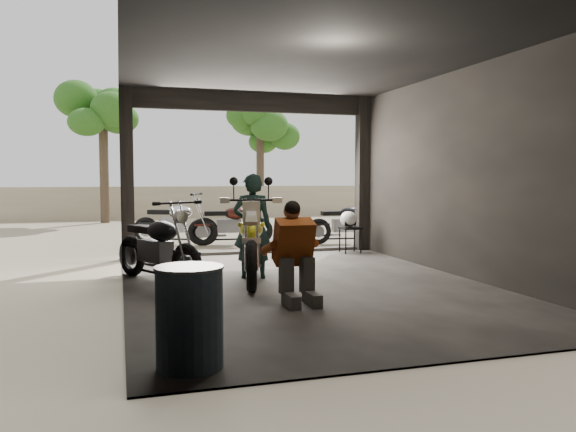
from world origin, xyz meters
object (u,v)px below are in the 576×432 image
oil_drum (190,319)px  outside_bike_a (175,219)px  left_bike (157,241)px  outside_bike_b (231,220)px  outside_bike_c (346,219)px  sign_post (395,181)px  main_bike (251,239)px  rider (252,227)px  stool (350,231)px  mechanic (297,255)px  helmet (348,219)px

oil_drum → outside_bike_a: bearing=85.4°
left_bike → outside_bike_b: bearing=35.9°
outside_bike_c → sign_post: 1.45m
main_bike → rider: (0.09, 0.28, 0.16)m
main_bike → stool: (2.63, 2.49, -0.18)m
left_bike → oil_drum: size_ratio=2.16×
sign_post → stool: bearing=-145.7°
mechanic → oil_drum: (-1.54, -2.00, -0.19)m
outside_bike_b → outside_bike_c: 2.67m
left_bike → outside_bike_a: 4.63m
outside_bike_b → stool: size_ratio=3.14×
rider → mechanic: 1.80m
outside_bike_a → outside_bike_c: 3.95m
outside_bike_b → mechanic: size_ratio=1.40×
stool → helmet: size_ratio=1.52×
main_bike → outside_bike_a: 5.05m
mechanic → rider: bearing=95.0°
main_bike → outside_bike_a: (-0.63, 5.01, -0.05)m
rider → helmet: bearing=-124.4°
outside_bike_a → rider: 4.79m
main_bike → stool: bearing=56.0°
outside_bike_a → oil_drum: outside_bike_a is taller
left_bike → helmet: size_ratio=5.06×
rider → mechanic: rider is taller
stool → helmet: (-0.03, 0.02, 0.24)m
outside_bike_a → stool: size_ratio=3.25×
left_bike → rider: bearing=-35.7°
left_bike → sign_post: 6.63m
oil_drum → sign_post: (5.63, 7.32, 1.04)m
stool → sign_post: size_ratio=0.25×
stool → oil_drum: oil_drum is taller
left_bike → oil_drum: left_bike is taller
outside_bike_b → oil_drum: size_ratio=2.04×
helmet → main_bike: bearing=-127.7°
outside_bike_b → rider: 4.41m
outside_bike_a → rider: (0.71, -4.73, 0.21)m
left_bike → sign_post: (5.63, 3.39, 0.85)m
mechanic → sign_post: sign_post is taller
helmet → oil_drum: bearing=-114.8°
outside_bike_a → helmet: bearing=-103.1°
rider → left_bike: bearing=8.0°
outside_bike_c → stool: (-0.57, -1.58, -0.10)m
outside_bike_b → oil_drum: (-1.91, -8.16, -0.16)m
outside_bike_b → stool: outside_bike_b is taller
mechanic → left_bike: bearing=129.0°
main_bike → outside_bike_b: (0.60, 4.66, -0.07)m
outside_bike_b → mechanic: mechanic is taller
main_bike → helmet: main_bike is taller
rider → helmet: size_ratio=4.51×
outside_bike_b → helmet: size_ratio=4.78×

